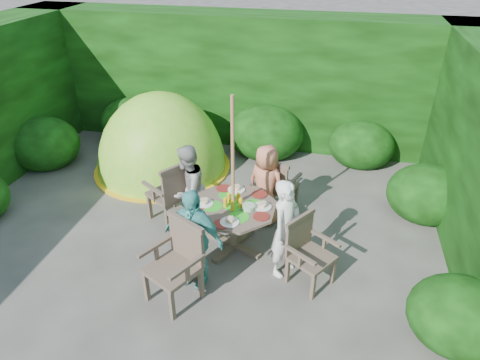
% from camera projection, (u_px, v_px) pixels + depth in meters
% --- Properties ---
extents(ground, '(60.00, 60.00, 0.00)m').
position_uv_depth(ground, '(179.00, 256.00, 5.79)').
color(ground, '#44423C').
rests_on(ground, ground).
extents(hedge_enclosure, '(9.00, 9.00, 2.50)m').
position_uv_depth(hedge_enclosure, '(204.00, 132.00, 6.28)').
color(hedge_enclosure, black).
rests_on(hedge_enclosure, ground).
extents(patio_table, '(1.56, 1.56, 0.83)m').
position_uv_depth(patio_table, '(234.00, 212.00, 5.66)').
color(patio_table, '#47392E').
rests_on(patio_table, ground).
extents(parasol_pole, '(0.06, 0.06, 2.20)m').
position_uv_depth(parasol_pole, '(233.00, 179.00, 5.40)').
color(parasol_pole, '#97643C').
rests_on(parasol_pole, ground).
extents(garden_chair_right, '(0.66, 0.68, 0.86)m').
position_uv_depth(garden_chair_right, '(307.00, 251.00, 5.18)').
color(garden_chair_right, '#47392E').
rests_on(garden_chair_right, ground).
extents(garden_chair_left, '(0.74, 0.77, 0.97)m').
position_uv_depth(garden_chair_left, '(172.00, 191.00, 6.24)').
color(garden_chair_left, '#47392E').
rests_on(garden_chair_left, ground).
extents(garden_chair_back, '(0.67, 0.63, 0.90)m').
position_uv_depth(garden_chair_back, '(277.00, 184.00, 6.48)').
color(garden_chair_back, '#47392E').
rests_on(garden_chair_back, ground).
extents(garden_chair_front, '(0.76, 0.73, 0.98)m').
position_uv_depth(garden_chair_front, '(177.00, 261.00, 4.92)').
color(garden_chair_front, '#47392E').
rests_on(garden_chair_front, ground).
extents(child_right, '(0.49, 0.57, 1.32)m').
position_uv_depth(child_right, '(286.00, 229.00, 5.22)').
color(child_right, white).
rests_on(child_right, ground).
extents(child_left, '(0.58, 0.70, 1.31)m').
position_uv_depth(child_left, '(188.00, 189.00, 6.03)').
color(child_left, '#9D9D98').
rests_on(child_left, ground).
extents(child_back, '(0.71, 0.60, 1.24)m').
position_uv_depth(child_back, '(266.00, 185.00, 6.20)').
color(child_back, '#D17756').
rests_on(child_back, ground).
extents(child_front, '(0.83, 0.47, 1.32)m').
position_uv_depth(child_front, '(193.00, 238.00, 5.06)').
color(child_front, '#4AADA6').
rests_on(child_front, ground).
extents(dome_tent, '(2.92, 2.92, 2.84)m').
position_uv_depth(dome_tent, '(163.00, 167.00, 7.94)').
color(dome_tent, '#75CD27').
rests_on(dome_tent, ground).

